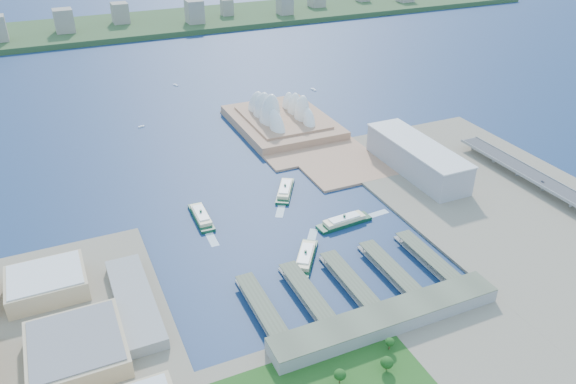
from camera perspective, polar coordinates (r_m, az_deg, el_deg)
name	(u,v)px	position (r m, az deg, el deg)	size (l,w,h in m)	color
ground	(298,244)	(556.78, 1.07, -5.33)	(3000.00, 3000.00, 0.00)	#0E1B44
east_land	(521,215)	(649.72, 22.63, -2.17)	(240.00, 500.00, 3.00)	gray
peninsula	(289,130)	(803.27, 0.15, 6.27)	(135.00, 220.00, 3.00)	#A87A5C
far_shore	(124,27)	(1440.92, -16.36, 15.83)	(2200.00, 260.00, 12.00)	#2D4926
opera_house	(282,106)	(807.91, -0.60, 8.74)	(134.00, 180.00, 58.00)	white
toaster_building	(417,158)	(696.09, 12.94, 3.39)	(45.00, 155.00, 35.00)	#949499
expressway	(572,202)	(682.87, 26.87, -0.89)	(26.00, 340.00, 11.85)	gray
west_buildings	(24,358)	(459.50, -25.23, -15.01)	(200.00, 280.00, 27.00)	#9E804F
ferry_wharves	(349,280)	(506.39, 6.17, -8.92)	(184.00, 90.00, 9.30)	#4D5540
terminal_building	(387,319)	(466.03, 10.03, -12.57)	(200.00, 28.00, 12.00)	gray
far_skyline	(123,14)	(1414.63, -16.41, 16.98)	(1900.00, 140.00, 55.00)	gray
ferry_a	(201,215)	(599.93, -8.83, -2.28)	(14.95, 58.74, 11.11)	#0E3820
ferry_b	(285,188)	(641.98, -0.30, 0.37)	(14.94, 58.69, 11.10)	#0E3820
ferry_c	(306,255)	(532.16, 1.80, -6.45)	(15.18, 59.65, 11.28)	#0E3820
ferry_d	(344,219)	(587.17, 5.73, -2.80)	(15.41, 60.52, 11.44)	#0E3820
boat_b	(141,126)	(845.08, -14.68, 6.47)	(3.02, 8.63, 2.33)	white
boat_c	(313,89)	(969.33, 2.60, 10.38)	(3.62, 12.41, 2.79)	white
boat_e	(176,85)	(1009.99, -11.36, 10.62)	(3.37, 10.61, 2.60)	white
car_c	(543,182)	(698.11, 24.46, 0.97)	(1.79, 4.41, 1.28)	slate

